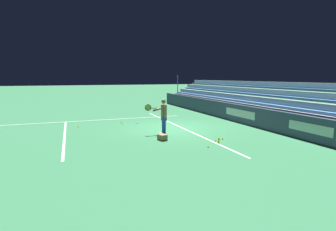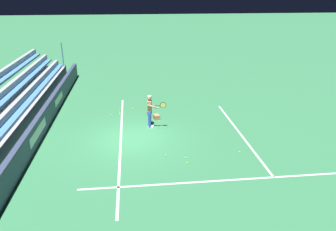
{
  "view_description": "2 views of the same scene",
  "coord_description": "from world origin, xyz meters",
  "px_view_note": "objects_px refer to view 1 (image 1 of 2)",
  "views": [
    {
      "loc": [
        -13.08,
        5.15,
        2.76
      ],
      "look_at": [
        -1.69,
        0.89,
        0.97
      ],
      "focal_mm": 28.0,
      "sensor_mm": 36.0,
      "label": 1
    },
    {
      "loc": [
        14.57,
        0.16,
        6.9
      ],
      "look_at": [
        0.55,
        1.76,
        1.37
      ],
      "focal_mm": 35.0,
      "sensor_mm": 36.0,
      "label": 2
    }
  ],
  "objects_px": {
    "ball_box_cardboard": "(162,137)",
    "water_bottle": "(219,140)",
    "tennis_ball_far_left": "(208,147)",
    "tennis_player": "(163,116)",
    "tennis_ball_stray_back": "(215,141)",
    "tennis_ball_far_right": "(223,139)",
    "tennis_ball_toward_net": "(121,122)",
    "tennis_ball_on_baseline": "(137,123)",
    "tennis_ball_near_player": "(122,123)",
    "tennis_ball_by_box": "(78,127)"
  },
  "relations": [
    {
      "from": "tennis_ball_far_left",
      "to": "tennis_ball_near_player",
      "type": "relative_size",
      "value": 1.0
    },
    {
      "from": "tennis_ball_toward_net",
      "to": "tennis_ball_by_box",
      "type": "bearing_deg",
      "value": 104.95
    },
    {
      "from": "tennis_ball_by_box",
      "to": "tennis_ball_stray_back",
      "type": "height_order",
      "value": "same"
    },
    {
      "from": "tennis_ball_far_right",
      "to": "tennis_ball_by_box",
      "type": "relative_size",
      "value": 1.0
    },
    {
      "from": "tennis_ball_by_box",
      "to": "tennis_ball_on_baseline",
      "type": "bearing_deg",
      "value": -90.99
    },
    {
      "from": "tennis_ball_stray_back",
      "to": "ball_box_cardboard",
      "type": "bearing_deg",
      "value": 63.6
    },
    {
      "from": "tennis_ball_by_box",
      "to": "tennis_ball_stray_back",
      "type": "distance_m",
      "value": 7.71
    },
    {
      "from": "tennis_ball_stray_back",
      "to": "water_bottle",
      "type": "height_order",
      "value": "water_bottle"
    },
    {
      "from": "tennis_player",
      "to": "tennis_ball_by_box",
      "type": "height_order",
      "value": "tennis_player"
    },
    {
      "from": "tennis_ball_far_left",
      "to": "tennis_ball_stray_back",
      "type": "bearing_deg",
      "value": -45.68
    },
    {
      "from": "tennis_ball_far_right",
      "to": "ball_box_cardboard",
      "type": "bearing_deg",
      "value": 72.43
    },
    {
      "from": "tennis_ball_far_left",
      "to": "ball_box_cardboard",
      "type": "bearing_deg",
      "value": 35.92
    },
    {
      "from": "tennis_player",
      "to": "water_bottle",
      "type": "relative_size",
      "value": 7.8
    },
    {
      "from": "tennis_ball_by_box",
      "to": "tennis_ball_stray_back",
      "type": "relative_size",
      "value": 1.0
    },
    {
      "from": "tennis_ball_on_baseline",
      "to": "tennis_ball_toward_net",
      "type": "bearing_deg",
      "value": 49.66
    },
    {
      "from": "ball_box_cardboard",
      "to": "tennis_ball_far_right",
      "type": "height_order",
      "value": "ball_box_cardboard"
    },
    {
      "from": "tennis_ball_near_player",
      "to": "tennis_ball_by_box",
      "type": "bearing_deg",
      "value": 95.86
    },
    {
      "from": "tennis_ball_stray_back",
      "to": "water_bottle",
      "type": "xyz_separation_m",
      "value": [
        -0.25,
        -0.01,
        0.08
      ]
    },
    {
      "from": "ball_box_cardboard",
      "to": "tennis_ball_by_box",
      "type": "bearing_deg",
      "value": 37.24
    },
    {
      "from": "tennis_ball_stray_back",
      "to": "water_bottle",
      "type": "distance_m",
      "value": 0.26
    },
    {
      "from": "ball_box_cardboard",
      "to": "tennis_ball_far_left",
      "type": "bearing_deg",
      "value": -144.08
    },
    {
      "from": "tennis_ball_on_baseline",
      "to": "tennis_ball_stray_back",
      "type": "relative_size",
      "value": 1.0
    },
    {
      "from": "ball_box_cardboard",
      "to": "tennis_ball_toward_net",
      "type": "bearing_deg",
      "value": 9.85
    },
    {
      "from": "tennis_player",
      "to": "tennis_ball_toward_net",
      "type": "relative_size",
      "value": 25.98
    },
    {
      "from": "ball_box_cardboard",
      "to": "water_bottle",
      "type": "bearing_deg",
      "value": -121.46
    },
    {
      "from": "tennis_ball_on_baseline",
      "to": "tennis_ball_near_player",
      "type": "distance_m",
      "value": 0.91
    },
    {
      "from": "tennis_ball_near_player",
      "to": "water_bottle",
      "type": "relative_size",
      "value": 0.3
    },
    {
      "from": "tennis_ball_near_player",
      "to": "tennis_ball_by_box",
      "type": "xyz_separation_m",
      "value": [
        -0.25,
        2.48,
        0.0
      ]
    },
    {
      "from": "tennis_player",
      "to": "tennis_ball_far_right",
      "type": "bearing_deg",
      "value": -130.44
    },
    {
      "from": "tennis_player",
      "to": "water_bottle",
      "type": "height_order",
      "value": "tennis_player"
    },
    {
      "from": "tennis_ball_far_left",
      "to": "water_bottle",
      "type": "height_order",
      "value": "water_bottle"
    },
    {
      "from": "tennis_ball_on_baseline",
      "to": "tennis_ball_toward_net",
      "type": "distance_m",
      "value": 1.11
    },
    {
      "from": "tennis_player",
      "to": "water_bottle",
      "type": "bearing_deg",
      "value": -143.99
    },
    {
      "from": "tennis_player",
      "to": "tennis_ball_far_left",
      "type": "distance_m",
      "value": 3.07
    },
    {
      "from": "ball_box_cardboard",
      "to": "tennis_ball_on_baseline",
      "type": "relative_size",
      "value": 6.06
    },
    {
      "from": "tennis_ball_on_baseline",
      "to": "tennis_ball_far_left",
      "type": "bearing_deg",
      "value": -167.81
    },
    {
      "from": "tennis_player",
      "to": "tennis_ball_by_box",
      "type": "relative_size",
      "value": 25.98
    },
    {
      "from": "tennis_ball_far_left",
      "to": "tennis_player",
      "type": "bearing_deg",
      "value": 17.45
    },
    {
      "from": "tennis_ball_far_right",
      "to": "tennis_ball_near_player",
      "type": "bearing_deg",
      "value": 32.15
    },
    {
      "from": "tennis_ball_on_baseline",
      "to": "tennis_ball_toward_net",
      "type": "height_order",
      "value": "same"
    },
    {
      "from": "tennis_ball_on_baseline",
      "to": "tennis_ball_stray_back",
      "type": "bearing_deg",
      "value": -158.67
    },
    {
      "from": "tennis_ball_on_baseline",
      "to": "tennis_ball_by_box",
      "type": "height_order",
      "value": "same"
    },
    {
      "from": "ball_box_cardboard",
      "to": "tennis_ball_stray_back",
      "type": "height_order",
      "value": "ball_box_cardboard"
    },
    {
      "from": "tennis_ball_on_baseline",
      "to": "tennis_ball_far_right",
      "type": "relative_size",
      "value": 1.0
    },
    {
      "from": "ball_box_cardboard",
      "to": "tennis_ball_far_right",
      "type": "relative_size",
      "value": 6.06
    },
    {
      "from": "ball_box_cardboard",
      "to": "tennis_ball_on_baseline",
      "type": "height_order",
      "value": "ball_box_cardboard"
    },
    {
      "from": "ball_box_cardboard",
      "to": "tennis_ball_by_box",
      "type": "xyz_separation_m",
      "value": [
        4.43,
        3.37,
        -0.1
      ]
    },
    {
      "from": "tennis_ball_stray_back",
      "to": "tennis_ball_far_left",
      "type": "bearing_deg",
      "value": 134.32
    },
    {
      "from": "tennis_ball_near_player",
      "to": "tennis_ball_far_right",
      "type": "distance_m",
      "value": 6.5
    },
    {
      "from": "ball_box_cardboard",
      "to": "tennis_ball_near_player",
      "type": "xyz_separation_m",
      "value": [
        4.69,
        0.89,
        -0.1
      ]
    }
  ]
}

